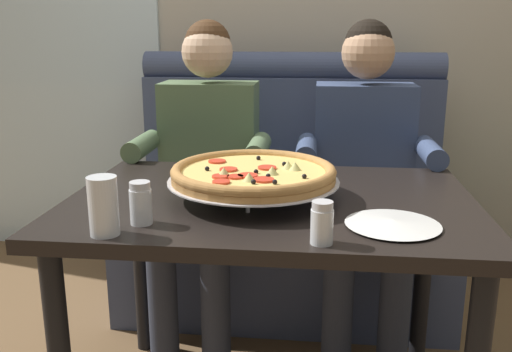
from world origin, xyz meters
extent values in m
cube|color=#424C6B|center=(0.00, 0.75, 0.23)|extent=(1.44, 0.60, 0.46)
cube|color=#424C6B|center=(0.00, 1.14, 0.69)|extent=(1.44, 0.18, 0.65)
cylinder|color=#424C6B|center=(0.00, 1.14, 1.06)|extent=(1.44, 0.14, 0.14)
cube|color=black|center=(0.00, 0.00, 0.73)|extent=(1.20, 0.83, 0.04)
cylinder|color=black|center=(-0.53, 0.34, 0.36)|extent=(0.06, 0.06, 0.71)
cylinder|color=black|center=(0.53, 0.34, 0.36)|extent=(0.06, 0.06, 0.71)
cube|color=#2D3342|center=(-0.32, 0.50, 0.54)|extent=(0.34, 0.40, 0.15)
cylinder|color=#2D3342|center=(-0.42, 0.25, 0.23)|extent=(0.11, 0.11, 0.46)
cylinder|color=#2D3342|center=(-0.22, 0.25, 0.23)|extent=(0.11, 0.11, 0.46)
cube|color=#56704C|center=(-0.32, 0.72, 0.74)|extent=(0.40, 0.22, 0.56)
cylinder|color=#56704C|center=(-0.55, 0.50, 0.79)|extent=(0.08, 0.28, 0.08)
cylinder|color=#56704C|center=(-0.09, 0.50, 0.79)|extent=(0.08, 0.28, 0.08)
sphere|color=#DBB28E|center=(-0.32, 0.70, 1.15)|extent=(0.21, 0.21, 0.21)
sphere|color=#472D19|center=(-0.32, 0.71, 1.18)|extent=(0.19, 0.19, 0.19)
cube|color=#2D3342|center=(0.32, 0.50, 0.54)|extent=(0.34, 0.40, 0.15)
cylinder|color=#2D3342|center=(0.22, 0.25, 0.23)|extent=(0.11, 0.11, 0.46)
cylinder|color=#2D3342|center=(0.42, 0.25, 0.23)|extent=(0.11, 0.11, 0.46)
cube|color=#38476B|center=(0.32, 0.72, 0.74)|extent=(0.40, 0.22, 0.56)
cylinder|color=#38476B|center=(0.09, 0.50, 0.79)|extent=(0.08, 0.28, 0.08)
cylinder|color=#38476B|center=(0.55, 0.50, 0.79)|extent=(0.08, 0.28, 0.08)
sphere|color=tan|center=(0.32, 0.70, 1.15)|extent=(0.21, 0.21, 0.21)
sphere|color=black|center=(0.32, 0.71, 1.18)|extent=(0.19, 0.19, 0.19)
cylinder|color=silver|center=(-0.05, -0.15, 0.78)|extent=(0.01, 0.01, 0.05)
cylinder|color=silver|center=(-0.17, 0.05, 0.78)|extent=(0.01, 0.01, 0.05)
cylinder|color=silver|center=(0.06, 0.05, 0.78)|extent=(0.01, 0.01, 0.05)
torus|color=silver|center=(-0.05, -0.02, 0.80)|extent=(0.28, 0.28, 0.01)
cylinder|color=silver|center=(-0.05, -0.02, 0.80)|extent=(0.50, 0.50, 0.00)
cylinder|color=#B77F42|center=(-0.05, -0.02, 0.82)|extent=(0.48, 0.48, 0.02)
torus|color=#B77F42|center=(-0.05, -0.02, 0.83)|extent=(0.48, 0.48, 0.03)
cylinder|color=#EFCC6B|center=(-0.05, -0.02, 0.83)|extent=(0.42, 0.42, 0.01)
cylinder|color=red|center=(-0.12, -0.16, 0.84)|extent=(0.05, 0.05, 0.01)
cylinder|color=red|center=(-0.01, -0.12, 0.84)|extent=(0.06, 0.06, 0.01)
cylinder|color=red|center=(-0.06, -0.08, 0.84)|extent=(0.06, 0.06, 0.01)
cylinder|color=red|center=(-0.09, -0.10, 0.84)|extent=(0.05, 0.05, 0.01)
cylinder|color=red|center=(-0.12, -0.02, 0.84)|extent=(0.05, 0.05, 0.01)
cylinder|color=red|center=(-0.18, 0.08, 0.84)|extent=(0.05, 0.05, 0.01)
cylinder|color=red|center=(-0.01, 0.01, 0.84)|extent=(0.06, 0.06, 0.01)
cylinder|color=red|center=(-0.13, -0.10, 0.84)|extent=(0.05, 0.05, 0.01)
sphere|color=black|center=(0.01, -0.04, 0.84)|extent=(0.01, 0.01, 0.01)
sphere|color=black|center=(-0.19, -0.03, 0.84)|extent=(0.01, 0.01, 0.01)
sphere|color=black|center=(0.02, -0.15, 0.84)|extent=(0.01, 0.01, 0.01)
sphere|color=black|center=(-0.03, -0.16, 0.84)|extent=(0.01, 0.01, 0.01)
sphere|color=black|center=(-0.04, -0.05, 0.84)|extent=(0.01, 0.01, 0.01)
sphere|color=black|center=(0.10, -0.09, 0.84)|extent=(0.01, 0.01, 0.01)
sphere|color=black|center=(-0.05, 0.12, 0.84)|extent=(0.01, 0.01, 0.01)
sphere|color=black|center=(0.00, -0.09, 0.84)|extent=(0.01, 0.01, 0.01)
sphere|color=black|center=(0.04, 0.05, 0.84)|extent=(0.01, 0.01, 0.01)
cone|color=#CCC675|center=(0.05, 0.02, 0.85)|extent=(0.04, 0.04, 0.02)
cone|color=#CCC675|center=(0.01, -0.05, 0.85)|extent=(0.04, 0.04, 0.02)
cone|color=#CCC675|center=(-0.05, -0.13, 0.85)|extent=(0.04, 0.04, 0.02)
cone|color=#CCC675|center=(-0.13, -0.08, 0.85)|extent=(0.04, 0.04, 0.02)
cone|color=#CCC675|center=(0.07, 0.01, 0.85)|extent=(0.04, 0.04, 0.02)
cylinder|color=white|center=(-0.31, -0.27, 0.80)|extent=(0.06, 0.06, 0.09)
cylinder|color=silver|center=(-0.31, -0.27, 0.78)|extent=(0.05, 0.05, 0.05)
cylinder|color=silver|center=(-0.31, -0.27, 0.85)|extent=(0.05, 0.05, 0.02)
cylinder|color=white|center=(0.15, -0.36, 0.79)|extent=(0.05, 0.05, 0.08)
cylinder|color=#4C6633|center=(0.15, -0.36, 0.77)|extent=(0.05, 0.05, 0.04)
cylinder|color=silver|center=(0.15, -0.36, 0.84)|extent=(0.05, 0.05, 0.02)
cylinder|color=white|center=(0.33, -0.22, 0.75)|extent=(0.17, 0.17, 0.01)
cone|color=white|center=(0.33, -0.22, 0.76)|extent=(0.24, 0.24, 0.01)
cylinder|color=silver|center=(-0.37, -0.35, 0.82)|extent=(0.07, 0.07, 0.15)
cylinder|color=#4C2814|center=(-0.37, -0.35, 0.79)|extent=(0.06, 0.06, 0.08)
camera|label=1|loc=(0.13, -1.58, 1.23)|focal=39.09mm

